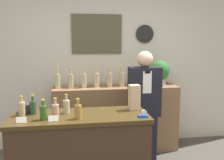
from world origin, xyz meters
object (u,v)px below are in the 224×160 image
at_px(potted_plant, 160,72).
at_px(paper_bag, 134,97).
at_px(shopkeeper, 144,111).
at_px(tape_dispenser, 143,115).

distance_m(potted_plant, paper_bag, 1.37).
distance_m(shopkeeper, potted_plant, 0.89).
relative_size(paper_bag, tape_dispenser, 3.04).
bearing_deg(shopkeeper, potted_plant, 56.09).
bearing_deg(potted_plant, shopkeeper, -123.91).
xyz_separation_m(shopkeeper, tape_dispenser, (-0.24, -0.81, 0.20)).
distance_m(potted_plant, tape_dispenser, 1.61).
bearing_deg(tape_dispenser, shopkeeper, 73.24).
height_order(shopkeeper, potted_plant, shopkeeper).
relative_size(shopkeeper, paper_bag, 5.79).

